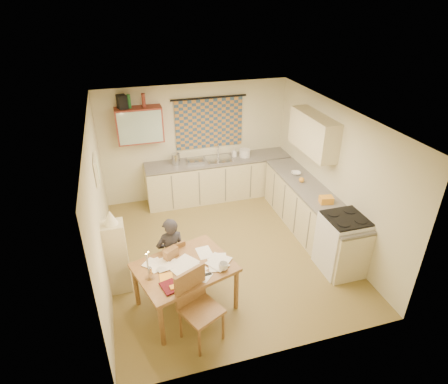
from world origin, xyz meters
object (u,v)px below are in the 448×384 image
object	(u,v)px
person	(171,253)
stove	(342,243)
counter_right	(310,212)
shelf_stand	(117,257)
counter_back	(222,178)
dining_table	(186,286)
chair_far	(171,270)

from	to	relation	value
person	stove	bearing A→B (deg)	162.23
counter_right	shelf_stand	distance (m)	3.59
stove	person	world-z (taller)	person
shelf_stand	counter_right	bearing A→B (deg)	8.92
counter_back	stove	xyz separation A→B (m)	(1.21, -2.93, 0.05)
dining_table	shelf_stand	distance (m)	1.15
person	shelf_stand	bearing A→B (deg)	-20.46
counter_back	chair_far	world-z (taller)	counter_back
shelf_stand	chair_far	bearing A→B (deg)	-8.10
stove	shelf_stand	xyz separation A→B (m)	(-3.54, 0.53, 0.10)
counter_right	dining_table	world-z (taller)	counter_right
counter_back	stove	bearing A→B (deg)	-67.61
chair_far	stove	bearing A→B (deg)	149.35
chair_far	shelf_stand	world-z (taller)	shelf_stand
stove	dining_table	size ratio (longest dim) A/B	0.66
stove	shelf_stand	bearing A→B (deg)	171.45
counter_back	chair_far	xyz separation A→B (m)	(-1.55, -2.51, -0.19)
dining_table	person	size ratio (longest dim) A/B	1.25
counter_right	stove	size ratio (longest dim) A/B	2.93
counter_right	person	world-z (taller)	person
counter_right	person	size ratio (longest dim) A/B	2.40
counter_back	chair_far	bearing A→B (deg)	-121.75
chair_far	counter_back	bearing A→B (deg)	-143.72
counter_right	chair_far	distance (m)	2.85
chair_far	person	world-z (taller)	person
counter_right	dining_table	bearing A→B (deg)	-155.08
dining_table	chair_far	distance (m)	0.58
counter_back	counter_right	xyz separation A→B (m)	(1.21, -1.84, -0.00)
dining_table	person	xyz separation A→B (m)	(-0.11, 0.52, 0.24)
counter_back	person	distance (m)	2.98
person	shelf_stand	xyz separation A→B (m)	(-0.80, 0.15, -0.01)
dining_table	shelf_stand	xyz separation A→B (m)	(-0.91, 0.67, 0.22)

